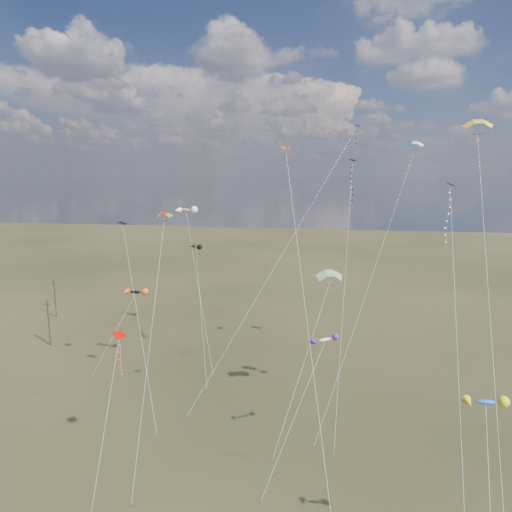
% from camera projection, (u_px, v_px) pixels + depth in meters
% --- Properties ---
extents(ground, '(400.00, 400.00, 0.00)m').
position_uv_depth(ground, '(223.00, 488.00, 42.96)').
color(ground, black).
rests_on(ground, ground).
extents(utility_pole_near, '(1.40, 0.20, 8.00)m').
position_uv_depth(utility_pole_near, '(49.00, 322.00, 77.68)').
color(utility_pole_near, black).
rests_on(utility_pole_near, ground).
extents(utility_pole_far, '(1.40, 0.20, 8.00)m').
position_uv_depth(utility_pole_far, '(55.00, 298.00, 92.59)').
color(utility_pole_far, black).
rests_on(utility_pole_far, ground).
extents(diamond_black_high, '(2.16, 21.78, 31.08)m').
position_uv_depth(diamond_black_high, '(351.00, 193.00, 61.73)').
color(diamond_black_high, black).
rests_on(diamond_black_high, ground).
extents(diamond_navy_tall, '(20.53, 24.94, 36.42)m').
position_uv_depth(diamond_navy_tall, '(342.00, 162.00, 68.03)').
color(diamond_navy_tall, '#0D0F4B').
rests_on(diamond_navy_tall, ground).
extents(diamond_black_mid, '(9.36, 12.72, 22.82)m').
position_uv_depth(diamond_black_mid, '(130.00, 271.00, 58.15)').
color(diamond_black_mid, black).
rests_on(diamond_black_mid, ground).
extents(diamond_red_low, '(1.39, 9.10, 14.21)m').
position_uv_depth(diamond_red_low, '(119.00, 361.00, 43.78)').
color(diamond_red_low, '#B00300').
rests_on(diamond_red_low, ground).
extents(diamond_navy_right, '(1.53, 19.58, 28.35)m').
position_uv_depth(diamond_navy_right, '(449.00, 228.00, 45.17)').
color(diamond_navy_right, '#0F1453').
rests_on(diamond_navy_right, ground).
extents(diamond_orange_center, '(6.74, 18.04, 31.72)m').
position_uv_depth(diamond_orange_center, '(301.00, 273.00, 38.82)').
color(diamond_orange_center, '#BF4202').
rests_on(diamond_orange_center, ground).
extents(parafoil_yellow, '(2.64, 21.16, 34.56)m').
position_uv_depth(parafoil_yellow, '(479.00, 124.00, 42.11)').
color(parafoil_yellow, gold).
rests_on(parafoil_yellow, ground).
extents(parafoil_blue_white, '(12.89, 20.89, 33.68)m').
position_uv_depth(parafoil_blue_white, '(414.00, 145.00, 60.68)').
color(parafoil_blue_white, blue).
rests_on(parafoil_blue_white, ground).
extents(parafoil_striped, '(6.95, 11.79, 18.50)m').
position_uv_depth(parafoil_striped, '(330.00, 273.00, 53.13)').
color(parafoil_striped, '#E3B60B').
rests_on(parafoil_striped, ground).
extents(parafoil_tricolor, '(3.99, 18.69, 24.95)m').
position_uv_depth(parafoil_tricolor, '(164.00, 216.00, 54.02)').
color(parafoil_tricolor, '#D1AF06').
rests_on(parafoil_tricolor, ground).
extents(novelty_black_orange, '(6.40, 7.00, 12.00)m').
position_uv_depth(novelty_black_orange, '(135.00, 292.00, 69.18)').
color(novelty_black_orange, black).
rests_on(novelty_black_orange, ground).
extents(novelty_orange_black, '(5.44, 11.26, 18.69)m').
position_uv_depth(novelty_orange_black, '(196.00, 247.00, 68.92)').
color(novelty_orange_black, '#D76F03').
rests_on(novelty_orange_black, ground).
extents(novelty_white_purple, '(6.67, 8.67, 13.40)m').
position_uv_depth(novelty_white_purple, '(325.00, 340.00, 45.12)').
color(novelty_white_purple, silver).
rests_on(novelty_white_purple, ground).
extents(novelty_redwhite_stripe, '(10.29, 15.28, 23.65)m').
position_uv_depth(novelty_redwhite_stripe, '(186.00, 210.00, 77.24)').
color(novelty_redwhite_stripe, red).
rests_on(novelty_redwhite_stripe, ground).
extents(novelty_blue_yellow, '(2.46, 8.78, 15.21)m').
position_uv_depth(novelty_blue_yellow, '(486.00, 404.00, 29.29)').
color(novelty_blue_yellow, blue).
rests_on(novelty_blue_yellow, ground).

